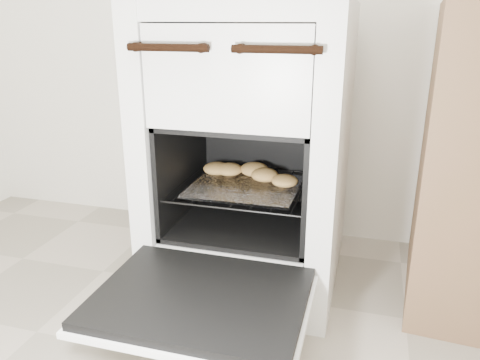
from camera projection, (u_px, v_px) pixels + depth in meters
The scene contains 5 objects.
stove at pixel (252, 152), 1.49m from camera, with size 0.57×0.64×0.88m.
oven_door at pixel (201, 300), 1.12m from camera, with size 0.52×0.40×0.04m.
oven_rack at pixel (247, 186), 1.46m from camera, with size 0.42×0.40×0.01m.
foil_sheet at pixel (245, 187), 1.44m from camera, with size 0.33×0.29×0.01m, color white.
baked_rolls at pixel (248, 172), 1.50m from camera, with size 0.36×0.19×0.04m.
Camera 1 is at (0.18, -0.21, 0.83)m, focal length 35.00 mm.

